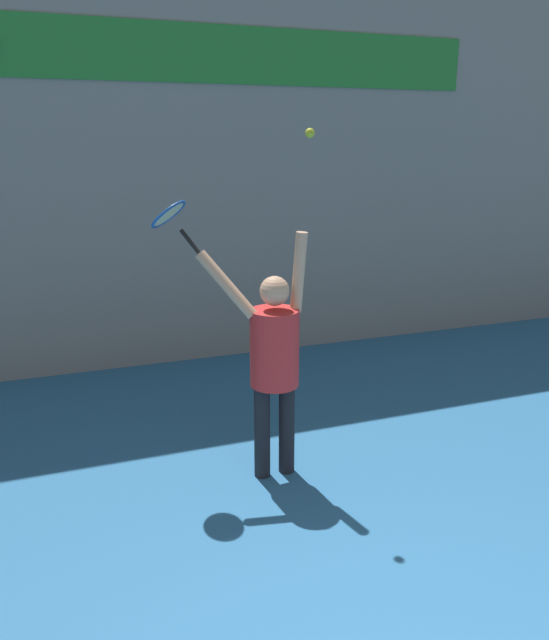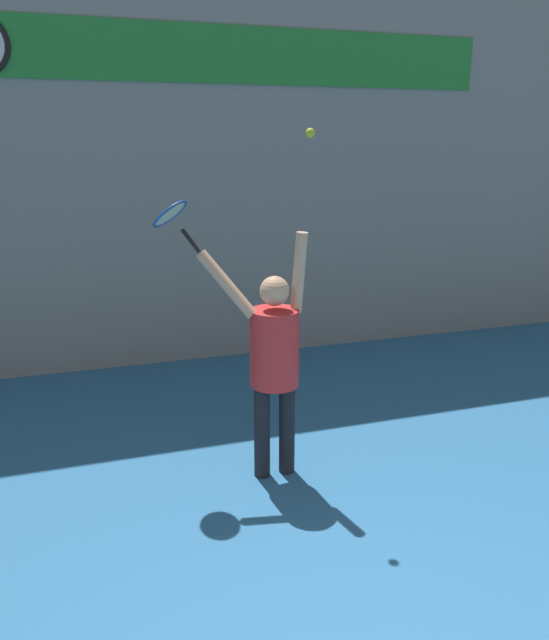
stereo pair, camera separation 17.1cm
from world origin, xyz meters
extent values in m
cube|color=gray|center=(0.00, 6.06, 2.50)|extent=(18.00, 0.10, 5.00)
cube|color=#288C38|center=(0.00, 6.00, 3.59)|extent=(7.54, 0.02, 0.62)
cylinder|color=black|center=(0.07, 3.03, 0.39)|extent=(0.13, 0.13, 0.79)
cylinder|color=black|center=(0.29, 3.03, 0.39)|extent=(0.13, 0.13, 0.79)
cylinder|color=red|center=(0.18, 3.03, 1.10)|extent=(0.39, 0.39, 0.62)
sphere|color=#D8A884|center=(0.18, 3.03, 1.55)|extent=(0.23, 0.23, 0.23)
cylinder|color=#D8A884|center=(0.37, 3.01, 1.69)|extent=(0.16, 0.15, 0.63)
cylinder|color=#D8A884|center=(-0.16, 3.16, 1.60)|extent=(0.44, 0.38, 0.51)
cylinder|color=black|center=(-0.39, 3.35, 1.91)|extent=(0.16, 0.13, 0.20)
torus|color=#1E51A5|center=(-0.53, 3.45, 2.12)|extent=(0.40, 0.42, 0.23)
cylinder|color=beige|center=(-0.53, 3.45, 2.12)|extent=(0.34, 0.35, 0.18)
sphere|color=#CCDB2D|center=(0.43, 2.98, 2.71)|extent=(0.07, 0.07, 0.07)
camera|label=1|loc=(-1.40, -1.31, 2.66)|focal=35.00mm
camera|label=2|loc=(-1.24, -1.37, 2.66)|focal=35.00mm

